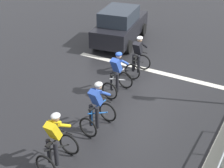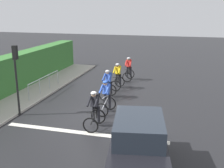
{
  "view_description": "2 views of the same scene",
  "coord_description": "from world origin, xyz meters",
  "px_view_note": "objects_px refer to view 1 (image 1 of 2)",
  "views": [
    {
      "loc": [
        -5.01,
        10.69,
        6.51
      ],
      "look_at": [
        -0.07,
        2.0,
        0.97
      ],
      "focal_mm": 54.39,
      "sensor_mm": 36.0,
      "label": 1
    },
    {
      "loc": [
        3.84,
        -11.18,
        5.0
      ],
      "look_at": [
        0.33,
        1.89,
        1.25
      ],
      "focal_mm": 44.39,
      "sensor_mm": 36.0,
      "label": 2
    }
  ],
  "objects_px": {
    "cyclist_mid": "(97,108)",
    "cyclist_fourth": "(117,75)",
    "car_black": "(120,25)",
    "cyclist_trailing": "(138,57)",
    "cyclist_second": "(56,142)"
  },
  "relations": [
    {
      "from": "cyclist_second",
      "to": "cyclist_fourth",
      "type": "xyz_separation_m",
      "value": [
        0.46,
        -4.21,
        0.0
      ]
    },
    {
      "from": "cyclist_second",
      "to": "cyclist_trailing",
      "type": "distance_m",
      "value": 6.02
    },
    {
      "from": "cyclist_fourth",
      "to": "car_black",
      "type": "bearing_deg",
      "value": -62.82
    },
    {
      "from": "cyclist_second",
      "to": "car_black",
      "type": "relative_size",
      "value": 0.38
    },
    {
      "from": "car_black",
      "to": "cyclist_trailing",
      "type": "bearing_deg",
      "value": 129.75
    },
    {
      "from": "cyclist_mid",
      "to": "car_black",
      "type": "xyz_separation_m",
      "value": [
        2.91,
        -6.89,
        0.08
      ]
    },
    {
      "from": "cyclist_second",
      "to": "cyclist_mid",
      "type": "bearing_deg",
      "value": -92.28
    },
    {
      "from": "cyclist_trailing",
      "to": "cyclist_second",
      "type": "bearing_deg",
      "value": 94.52
    },
    {
      "from": "cyclist_mid",
      "to": "cyclist_fourth",
      "type": "distance_m",
      "value": 2.31
    },
    {
      "from": "cyclist_mid",
      "to": "cyclist_second",
      "type": "bearing_deg",
      "value": 87.72
    },
    {
      "from": "cyclist_second",
      "to": "car_black",
      "type": "bearing_deg",
      "value": -72.22
    },
    {
      "from": "cyclist_fourth",
      "to": "car_black",
      "type": "relative_size",
      "value": 0.38
    },
    {
      "from": "cyclist_mid",
      "to": "car_black",
      "type": "bearing_deg",
      "value": -67.07
    },
    {
      "from": "cyclist_fourth",
      "to": "cyclist_trailing",
      "type": "relative_size",
      "value": 1.0
    },
    {
      "from": "car_black",
      "to": "cyclist_mid",
      "type": "bearing_deg",
      "value": 112.93
    }
  ]
}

